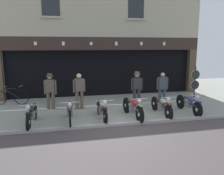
{
  "coord_description": "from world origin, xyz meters",
  "views": [
    {
      "loc": [
        -2.37,
        -7.65,
        2.86
      ],
      "look_at": [
        -0.06,
        2.67,
        0.92
      ],
      "focal_mm": 37.09,
      "sensor_mm": 36.0,
      "label": 1
    }
  ],
  "objects_px": {
    "motorcycle_center": "(133,107)",
    "motorcycle_center_right": "(162,105)",
    "leaning_bicycle": "(10,97)",
    "tyre_sign_pole": "(195,80)",
    "advert_board_far": "(40,65)",
    "shopkeeper_center": "(79,89)",
    "salesman_left": "(50,90)",
    "motorcycle_center_left": "(102,109)",
    "motorcycle_right": "(189,103)",
    "motorcycle_far_left": "(32,114)",
    "advert_board_near": "(60,66)",
    "assistant_far_right": "(162,87)",
    "motorcycle_left": "(70,111)",
    "salesman_right": "(137,87)"
  },
  "relations": [
    {
      "from": "motorcycle_far_left",
      "to": "salesman_left",
      "type": "xyz_separation_m",
      "value": [
        0.6,
        2.08,
        0.48
      ]
    },
    {
      "from": "motorcycle_right",
      "to": "advert_board_far",
      "type": "height_order",
      "value": "advert_board_far"
    },
    {
      "from": "motorcycle_center",
      "to": "salesman_left",
      "type": "bearing_deg",
      "value": -37.1
    },
    {
      "from": "shopkeeper_center",
      "to": "salesman_left",
      "type": "bearing_deg",
      "value": -22.08
    },
    {
      "from": "motorcycle_far_left",
      "to": "advert_board_far",
      "type": "distance_m",
      "value": 4.77
    },
    {
      "from": "motorcycle_center",
      "to": "motorcycle_center_right",
      "type": "xyz_separation_m",
      "value": [
        1.27,
        0.09,
        -0.01
      ]
    },
    {
      "from": "motorcycle_right",
      "to": "advert_board_near",
      "type": "xyz_separation_m",
      "value": [
        -5.33,
        4.4,
        1.31
      ]
    },
    {
      "from": "motorcycle_far_left",
      "to": "salesman_left",
      "type": "height_order",
      "value": "salesman_left"
    },
    {
      "from": "motorcycle_center_left",
      "to": "motorcycle_right",
      "type": "height_order",
      "value": "motorcycle_right"
    },
    {
      "from": "salesman_right",
      "to": "assistant_far_right",
      "type": "relative_size",
      "value": 1.03
    },
    {
      "from": "motorcycle_center_left",
      "to": "motorcycle_center",
      "type": "relative_size",
      "value": 0.94
    },
    {
      "from": "motorcycle_center_left",
      "to": "leaning_bicycle",
      "type": "bearing_deg",
      "value": -39.47
    },
    {
      "from": "shopkeeper_center",
      "to": "assistant_far_right",
      "type": "xyz_separation_m",
      "value": [
        3.94,
        -0.2,
        -0.03
      ]
    },
    {
      "from": "motorcycle_center_left",
      "to": "salesman_right",
      "type": "xyz_separation_m",
      "value": [
        2.01,
        1.72,
        0.5
      ]
    },
    {
      "from": "motorcycle_right",
      "to": "leaning_bicycle",
      "type": "xyz_separation_m",
      "value": [
        -7.76,
        3.18,
        -0.04
      ]
    },
    {
      "from": "assistant_far_right",
      "to": "advert_board_far",
      "type": "distance_m",
      "value": 6.59
    },
    {
      "from": "motorcycle_center_right",
      "to": "shopkeeper_center",
      "type": "xyz_separation_m",
      "value": [
        -3.23,
        1.71,
        0.48
      ]
    },
    {
      "from": "shopkeeper_center",
      "to": "assistant_far_right",
      "type": "bearing_deg",
      "value": 167.29
    },
    {
      "from": "motorcycle_center_left",
      "to": "assistant_far_right",
      "type": "xyz_separation_m",
      "value": [
        3.21,
        1.49,
        0.46
      ]
    },
    {
      "from": "motorcycle_right",
      "to": "advert_board_far",
      "type": "xyz_separation_m",
      "value": [
        -6.39,
        4.4,
        1.4
      ]
    },
    {
      "from": "motorcycle_center",
      "to": "assistant_far_right",
      "type": "height_order",
      "value": "assistant_far_right"
    },
    {
      "from": "leaning_bicycle",
      "to": "advert_board_near",
      "type": "bearing_deg",
      "value": 126.27
    },
    {
      "from": "motorcycle_left",
      "to": "motorcycle_center_right",
      "type": "height_order",
      "value": "motorcycle_left"
    },
    {
      "from": "advert_board_far",
      "to": "leaning_bicycle",
      "type": "relative_size",
      "value": 0.58
    },
    {
      "from": "salesman_left",
      "to": "advert_board_far",
      "type": "height_order",
      "value": "advert_board_far"
    },
    {
      "from": "motorcycle_far_left",
      "to": "shopkeeper_center",
      "type": "bearing_deg",
      "value": -132.97
    },
    {
      "from": "shopkeeper_center",
      "to": "salesman_right",
      "type": "relative_size",
      "value": 0.99
    },
    {
      "from": "motorcycle_left",
      "to": "salesman_right",
      "type": "xyz_separation_m",
      "value": [
        3.25,
        1.81,
        0.48
      ]
    },
    {
      "from": "motorcycle_left",
      "to": "assistant_far_right",
      "type": "bearing_deg",
      "value": -158.75
    },
    {
      "from": "motorcycle_left",
      "to": "motorcycle_center",
      "type": "relative_size",
      "value": 0.95
    },
    {
      "from": "assistant_far_right",
      "to": "advert_board_far",
      "type": "relative_size",
      "value": 1.54
    },
    {
      "from": "advert_board_near",
      "to": "leaning_bicycle",
      "type": "relative_size",
      "value": 0.57
    },
    {
      "from": "motorcycle_center_left",
      "to": "motorcycle_center",
      "type": "bearing_deg",
      "value": 174.43
    },
    {
      "from": "advert_board_far",
      "to": "shopkeeper_center",
      "type": "bearing_deg",
      "value": -55.81
    },
    {
      "from": "shopkeeper_center",
      "to": "salesman_right",
      "type": "xyz_separation_m",
      "value": [
        2.74,
        0.03,
        0.01
      ]
    },
    {
      "from": "motorcycle_center_right",
      "to": "advert_board_near",
      "type": "distance_m",
      "value": 6.17
    },
    {
      "from": "salesman_left",
      "to": "tyre_sign_pole",
      "type": "height_order",
      "value": "tyre_sign_pole"
    },
    {
      "from": "motorcycle_center",
      "to": "shopkeeper_center",
      "type": "relative_size",
      "value": 1.28
    },
    {
      "from": "motorcycle_center_left",
      "to": "salesman_left",
      "type": "relative_size",
      "value": 1.21
    },
    {
      "from": "salesman_left",
      "to": "tyre_sign_pole",
      "type": "distance_m",
      "value": 7.75
    },
    {
      "from": "leaning_bicycle",
      "to": "tyre_sign_pole",
      "type": "bearing_deg",
      "value": 96.44
    },
    {
      "from": "motorcycle_center_left",
      "to": "advert_board_near",
      "type": "distance_m",
      "value": 4.88
    },
    {
      "from": "motorcycle_far_left",
      "to": "shopkeeper_center",
      "type": "xyz_separation_m",
      "value": [
        1.87,
        1.8,
        0.48
      ]
    },
    {
      "from": "motorcycle_center",
      "to": "motorcycle_center_right",
      "type": "bearing_deg",
      "value": 179.53
    },
    {
      "from": "motorcycle_center",
      "to": "salesman_left",
      "type": "relative_size",
      "value": 1.28
    },
    {
      "from": "tyre_sign_pole",
      "to": "advert_board_near",
      "type": "relative_size",
      "value": 1.69
    },
    {
      "from": "motorcycle_center_right",
      "to": "assistant_far_right",
      "type": "xyz_separation_m",
      "value": [
        0.71,
        1.51,
        0.45
      ]
    },
    {
      "from": "motorcycle_center_left",
      "to": "motorcycle_right",
      "type": "bearing_deg",
      "value": -179.81
    },
    {
      "from": "motorcycle_far_left",
      "to": "motorcycle_center_right",
      "type": "xyz_separation_m",
      "value": [
        5.1,
        0.09,
        0.0
      ]
    },
    {
      "from": "motorcycle_center_right",
      "to": "advert_board_near",
      "type": "relative_size",
      "value": 2.02
    }
  ]
}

